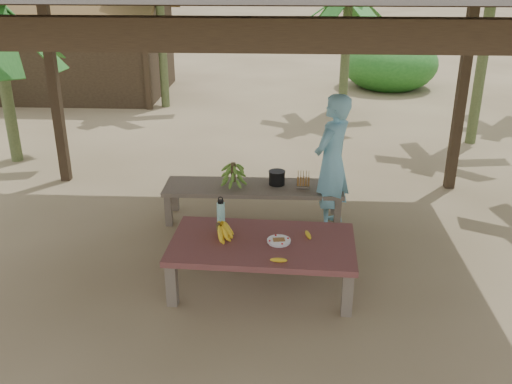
# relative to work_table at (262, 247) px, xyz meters

# --- Properties ---
(ground) EXTENTS (80.00, 80.00, 0.00)m
(ground) POSITION_rel_work_table_xyz_m (-0.23, 0.48, -0.43)
(ground) COLOR brown
(ground) RESTS_ON ground
(work_table) EXTENTS (1.85, 1.08, 0.50)m
(work_table) POSITION_rel_work_table_xyz_m (0.00, 0.00, 0.00)
(work_table) COLOR brown
(work_table) RESTS_ON ground
(bench) EXTENTS (2.20, 0.61, 0.45)m
(bench) POSITION_rel_work_table_xyz_m (-0.18, 1.57, -0.04)
(bench) COLOR brown
(bench) RESTS_ON ground
(ripe_banana_bunch) EXTENTS (0.31, 0.28, 0.18)m
(ripe_banana_bunch) POSITION_rel_work_table_xyz_m (-0.44, 0.05, 0.15)
(ripe_banana_bunch) COLOR yellow
(ripe_banana_bunch) RESTS_ON work_table
(plate) EXTENTS (0.23, 0.23, 0.04)m
(plate) POSITION_rel_work_table_xyz_m (0.16, -0.02, 0.08)
(plate) COLOR white
(plate) RESTS_ON work_table
(loose_banana_front) EXTENTS (0.17, 0.07, 0.04)m
(loose_banana_front) POSITION_rel_work_table_xyz_m (0.16, -0.40, 0.09)
(loose_banana_front) COLOR yellow
(loose_banana_front) RESTS_ON work_table
(loose_banana_side) EXTENTS (0.08, 0.15, 0.04)m
(loose_banana_side) POSITION_rel_work_table_xyz_m (0.45, 0.12, 0.09)
(loose_banana_side) COLOR yellow
(loose_banana_side) RESTS_ON work_table
(water_flask) EXTENTS (0.08, 0.08, 0.31)m
(water_flask) POSITION_rel_work_table_xyz_m (-0.45, 0.37, 0.20)
(water_flask) COLOR #3FC6B5
(water_flask) RESTS_ON work_table
(green_banana_stalk) EXTENTS (0.27, 0.27, 0.31)m
(green_banana_stalk) POSITION_rel_work_table_xyz_m (-0.42, 1.56, 0.17)
(green_banana_stalk) COLOR #598C2D
(green_banana_stalk) RESTS_ON bench
(cooking_pot) EXTENTS (0.20, 0.20, 0.17)m
(cooking_pot) POSITION_rel_work_table_xyz_m (0.11, 1.63, 0.10)
(cooking_pot) COLOR black
(cooking_pot) RESTS_ON bench
(skewer_rack) EXTENTS (0.18, 0.08, 0.24)m
(skewer_rack) POSITION_rel_work_table_xyz_m (0.43, 1.52, 0.14)
(skewer_rack) COLOR #A57F47
(skewer_rack) RESTS_ON bench
(woman) EXTENTS (0.66, 0.72, 1.65)m
(woman) POSITION_rel_work_table_xyz_m (0.76, 1.44, 0.39)
(woman) COLOR #6BB0CB
(woman) RESTS_ON ground
(hut) EXTENTS (4.40, 3.43, 2.85)m
(hut) POSITION_rel_work_table_xyz_m (-4.73, 8.48, 0.67)
(hut) COLOR black
(hut) RESTS_ON ground
(banana_plant_n) EXTENTS (1.80, 1.80, 2.68)m
(banana_plant_n) POSITION_rel_work_table_xyz_m (1.36, 6.58, 1.76)
(banana_plant_n) COLOR #596638
(banana_plant_n) RESTS_ON ground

